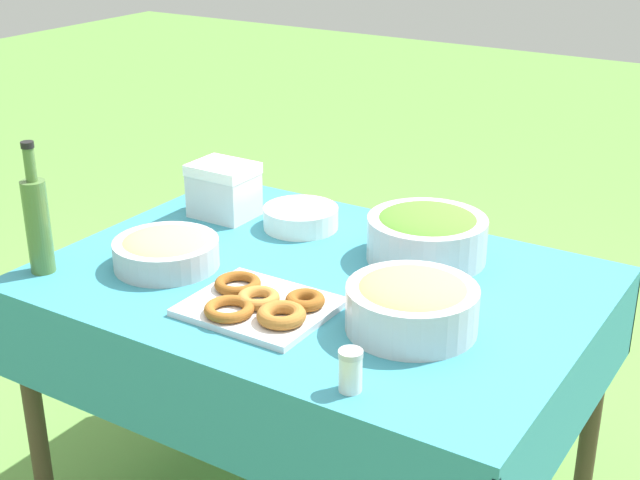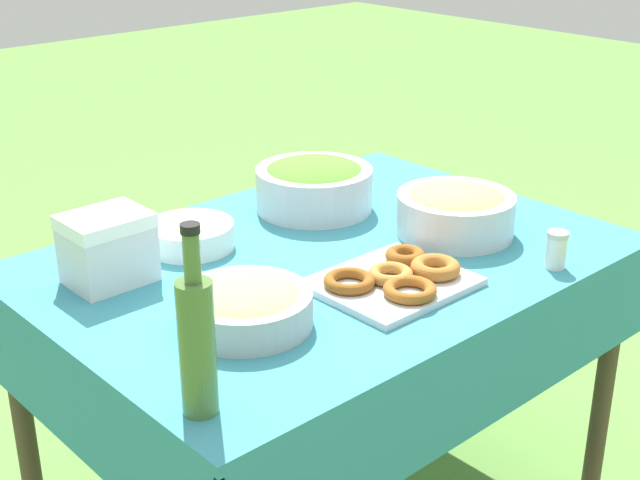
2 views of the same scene
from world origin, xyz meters
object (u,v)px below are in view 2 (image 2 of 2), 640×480
(bread_bowl, at_px, (456,210))
(olive_oil_bottle, at_px, (197,341))
(pasta_bowl, at_px, (245,305))
(plate_stack, at_px, (190,235))
(donut_platter, at_px, (396,278))
(salad_bowl, at_px, (314,184))
(cooler_box, at_px, (108,248))

(bread_bowl, bearing_deg, olive_oil_bottle, -166.59)
(pasta_bowl, bearing_deg, plate_stack, 70.16)
(pasta_bowl, xyz_separation_m, plate_stack, (0.14, 0.40, -0.01))
(bread_bowl, bearing_deg, donut_platter, -161.48)
(pasta_bowl, distance_m, donut_platter, 0.36)
(salad_bowl, xyz_separation_m, plate_stack, (-0.39, 0.01, -0.04))
(bread_bowl, bearing_deg, salad_bowl, 111.20)
(bread_bowl, relative_size, cooler_box, 1.63)
(plate_stack, distance_m, olive_oil_bottle, 0.71)
(pasta_bowl, distance_m, cooler_box, 0.37)
(plate_stack, bearing_deg, pasta_bowl, -109.84)
(plate_stack, relative_size, cooler_box, 1.18)
(donut_platter, distance_m, olive_oil_bottle, 0.61)
(plate_stack, bearing_deg, bread_bowl, -34.73)
(donut_platter, height_order, plate_stack, plate_stack)
(olive_oil_bottle, bearing_deg, salad_bowl, 36.80)
(donut_platter, height_order, bread_bowl, bread_bowl)
(bread_bowl, height_order, cooler_box, cooler_box)
(donut_platter, bearing_deg, olive_oil_bottle, -169.53)
(plate_stack, bearing_deg, donut_platter, -66.84)
(salad_bowl, xyz_separation_m, donut_platter, (-0.19, -0.47, -0.05))
(salad_bowl, distance_m, olive_oil_bottle, 0.97)
(salad_bowl, relative_size, olive_oil_bottle, 0.91)
(salad_bowl, distance_m, bread_bowl, 0.39)
(salad_bowl, height_order, plate_stack, salad_bowl)
(pasta_bowl, bearing_deg, donut_platter, -12.84)
(pasta_bowl, height_order, donut_platter, pasta_bowl)
(donut_platter, distance_m, bread_bowl, 0.35)
(salad_bowl, distance_m, donut_platter, 0.51)
(donut_platter, bearing_deg, bread_bowl, 18.52)
(donut_platter, height_order, olive_oil_bottle, olive_oil_bottle)
(donut_platter, bearing_deg, salad_bowl, 68.44)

